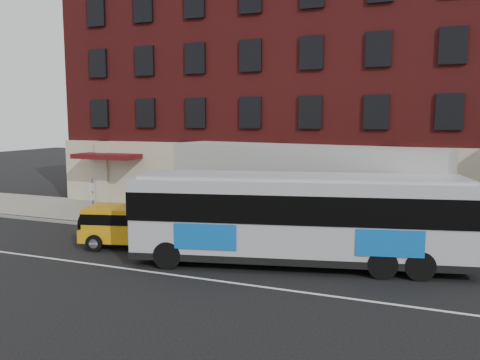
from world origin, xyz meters
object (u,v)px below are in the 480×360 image
at_px(city_bus, 299,216).
at_px(sign_pole, 92,198).
at_px(shipping_container, 300,192).
at_px(yellow_suv, 129,224).

bearing_deg(city_bus, sign_pole, 166.75).
distance_m(sign_pole, shipping_container, 10.97).
distance_m(sign_pole, yellow_suv, 5.24).
bearing_deg(city_bus, yellow_suv, -178.71).
height_order(city_bus, shipping_container, shipping_container).
distance_m(sign_pole, city_bus, 12.23).
height_order(sign_pole, shipping_container, shipping_container).
bearing_deg(sign_pole, shipping_container, 7.63).
xyz_separation_m(city_bus, yellow_suv, (-7.61, -0.17, -0.91)).
bearing_deg(shipping_container, city_bus, -76.20).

